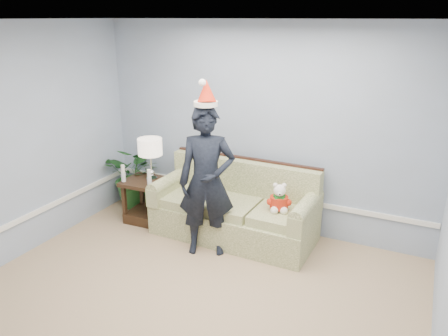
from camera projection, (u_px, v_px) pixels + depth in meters
room_shell at (147, 197)px, 3.51m from camera, size 4.54×5.04×2.74m
wainscot_trim at (128, 215)px, 5.29m from camera, size 4.49×4.99×0.06m
sofa at (235, 210)px, 5.66m from camera, size 2.09×0.93×0.97m
side_table at (148, 205)px, 6.08m from camera, size 0.65×0.55×0.60m
table_lamp at (150, 149)px, 5.84m from camera, size 0.33×0.33×0.59m
candle_pair at (136, 176)px, 5.80m from camera, size 0.48×0.06×0.24m
houseplant at (137, 176)px, 6.50m from camera, size 0.90×0.79×0.96m
man at (207, 182)px, 5.08m from camera, size 0.78×0.66×1.80m
santa_hat at (206, 94)px, 4.75m from camera, size 0.36×0.38×0.31m
teddy_bear at (279, 201)px, 5.22m from camera, size 0.28×0.28×0.36m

